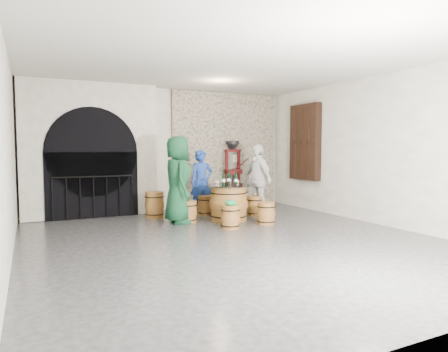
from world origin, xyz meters
name	(u,v)px	position (x,y,z in m)	size (l,w,h in m)	color
ground	(234,240)	(0.00, 0.00, 0.00)	(8.00, 8.00, 0.00)	#29292B
wall_back	(164,150)	(0.00, 4.00, 1.60)	(8.00, 8.00, 0.00)	silver
wall_left	(7,151)	(-3.50, 0.00, 1.60)	(8.00, 8.00, 0.00)	silver
wall_right	(379,150)	(3.50, 0.00, 1.60)	(8.00, 8.00, 0.00)	silver
ceiling	(234,58)	(0.00, 0.00, 3.20)	(8.00, 8.00, 0.00)	beige
stone_facing_panel	(226,150)	(1.80, 3.94, 1.60)	(3.20, 0.12, 3.18)	tan
arched_opening	(91,151)	(-1.90, 3.74, 1.58)	(3.10, 0.60, 3.19)	silver
shuttered_window	(305,142)	(3.38, 2.40, 1.80)	(0.23, 1.10, 2.00)	black
barrel_table	(229,203)	(0.81, 1.80, 0.40)	(1.05, 1.05, 0.81)	olive
barrel_stool_left	(188,212)	(-0.10, 1.98, 0.24)	(0.40, 0.40, 0.48)	olive
barrel_stool_far	(205,205)	(0.62, 2.71, 0.24)	(0.40, 0.40, 0.48)	olive
barrel_stool_right	(255,206)	(1.68, 2.12, 0.24)	(0.40, 0.40, 0.48)	olive
barrel_stool_near_right	(266,213)	(1.33, 1.03, 0.24)	(0.40, 0.40, 0.48)	olive
barrel_stool_near_left	(230,217)	(0.42, 0.96, 0.24)	(0.40, 0.40, 0.48)	olive
green_cap	(231,203)	(0.43, 0.96, 0.53)	(0.26, 0.21, 0.12)	#0C8C42
person_green	(178,180)	(-0.32, 2.02, 0.95)	(0.93, 0.61, 1.91)	#124025
person_blue	(202,182)	(0.59, 2.86, 0.80)	(0.58, 0.38, 1.60)	navy
person_white	(257,180)	(1.78, 2.16, 0.87)	(1.02, 0.42, 1.74)	silver
wine_bottle_left	(224,179)	(0.71, 1.86, 0.94)	(0.08, 0.08, 0.32)	black
wine_bottle_center	(236,179)	(0.98, 1.78, 0.94)	(0.08, 0.08, 0.32)	black
wine_bottle_right	(229,179)	(0.90, 1.98, 0.94)	(0.08, 0.08, 0.32)	black
tasting_glass_a	(218,184)	(0.51, 1.73, 0.86)	(0.05, 0.05, 0.10)	#B46323
tasting_glass_b	(236,182)	(1.05, 1.89, 0.86)	(0.05, 0.05, 0.10)	#B46323
tasting_glass_c	(221,182)	(0.71, 1.97, 0.86)	(0.05, 0.05, 0.10)	#B46323
tasting_glass_d	(230,182)	(0.97, 2.03, 0.86)	(0.05, 0.05, 0.10)	#B46323
tasting_glass_e	(238,183)	(1.02, 1.74, 0.86)	(0.05, 0.05, 0.10)	#B46323
tasting_glass_f	(216,183)	(0.54, 1.89, 0.86)	(0.05, 0.05, 0.10)	#B46323
side_barrel	(155,205)	(-0.60, 2.89, 0.31)	(0.47, 0.47, 0.62)	olive
corking_press	(233,169)	(1.86, 3.62, 1.07)	(0.77, 0.44, 1.84)	#490C0E
control_box	(235,158)	(2.05, 3.86, 1.35)	(0.18, 0.10, 0.22)	silver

